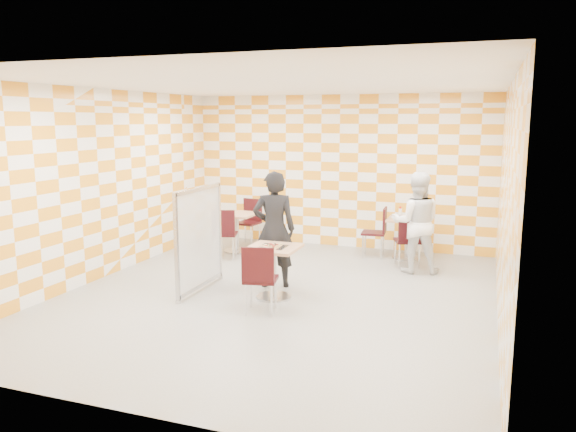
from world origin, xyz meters
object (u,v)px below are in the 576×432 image
object	(u,v)px
chair_second_side	(379,228)
sport_bottle	(400,212)
empty_table	(237,226)
chair_empty_far	(250,218)
chair_second_front	(409,237)
man_dark	(274,229)
chair_empty_near	(224,230)
man_white	(416,223)
main_table	(273,263)
soda_bottle	(414,212)
partition	(199,239)
second_table	(407,231)
chair_main_front	(259,274)

from	to	relation	value
chair_second_side	sport_bottle	bearing A→B (deg)	19.97
empty_table	chair_empty_far	xyz separation A→B (m)	(-0.02, 0.70, 0.04)
chair_second_front	man_dark	bearing A→B (deg)	-134.91
chair_second_front	chair_second_side	xyz separation A→B (m)	(-0.63, 0.57, 0.00)
chair_second_side	chair_empty_near	xyz separation A→B (m)	(-2.61, -1.10, 0.00)
chair_second_side	man_white	bearing A→B (deg)	-46.76
chair_empty_near	sport_bottle	size ratio (longest dim) A/B	4.62
main_table	soda_bottle	distance (m)	3.44
partition	soda_bottle	xyz separation A→B (m)	(2.72, 3.07, 0.06)
soda_bottle	sport_bottle	bearing A→B (deg)	179.22
partition	man_white	bearing A→B (deg)	36.41
main_table	second_table	distance (m)	3.32
chair_second_front	chair_empty_near	size ratio (longest dim) A/B	1.00
main_table	chair_main_front	xyz separation A→B (m)	(0.08, -0.72, 0.04)
partition	main_table	bearing A→B (deg)	1.51
chair_second_side	man_dark	world-z (taller)	man_dark
chair_second_front	chair_empty_near	distance (m)	3.28
chair_second_front	chair_second_side	size ratio (longest dim) A/B	1.00
chair_second_front	chair_second_side	bearing A→B (deg)	137.56
man_dark	chair_main_front	bearing A→B (deg)	82.06
partition	man_white	world-z (taller)	man_white
chair_empty_near	man_dark	bearing A→B (deg)	-40.89
chair_empty_near	man_dark	xyz separation A→B (m)	(1.45, -1.26, 0.34)
sport_bottle	second_table	bearing A→B (deg)	-23.20
chair_main_front	chair_empty_far	distance (m)	4.24
second_table	man_dark	distance (m)	2.97
chair_main_front	man_white	xyz separation A→B (m)	(1.64, 2.81, 0.30)
chair_empty_far	partition	world-z (taller)	partition
chair_empty_near	partition	xyz separation A→B (m)	(0.50, -1.84, 0.25)
main_table	chair_second_front	bearing A→B (deg)	55.82
main_table	chair_empty_far	size ratio (longest dim) A/B	0.81
chair_empty_near	soda_bottle	bearing A→B (deg)	20.97
chair_second_front	main_table	bearing A→B (deg)	-124.18
chair_second_front	chair_second_side	world-z (taller)	same
second_table	empty_table	xyz separation A→B (m)	(-3.16, -0.55, 0.00)
chair_empty_far	main_table	bearing A→B (deg)	-61.29
second_table	chair_second_front	size ratio (longest dim) A/B	0.81
empty_table	chair_second_side	bearing A→B (deg)	10.35
empty_table	chair_empty_near	world-z (taller)	chair_empty_near
chair_main_front	partition	world-z (taller)	partition
main_table	chair_empty_near	world-z (taller)	chair_empty_near
second_table	chair_empty_far	size ratio (longest dim) A/B	0.81
main_table	man_dark	size ratio (longest dim) A/B	0.42
chair_empty_far	man_white	xyz separation A→B (m)	(3.44, -1.03, 0.30)
empty_table	man_dark	world-z (taller)	man_dark
chair_empty_near	partition	bearing A→B (deg)	-74.87
chair_second_side	partition	bearing A→B (deg)	-125.72
second_table	man_white	xyz separation A→B (m)	(0.25, -0.88, 0.33)
partition	soda_bottle	distance (m)	4.10
man_white	sport_bottle	size ratio (longest dim) A/B	8.39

